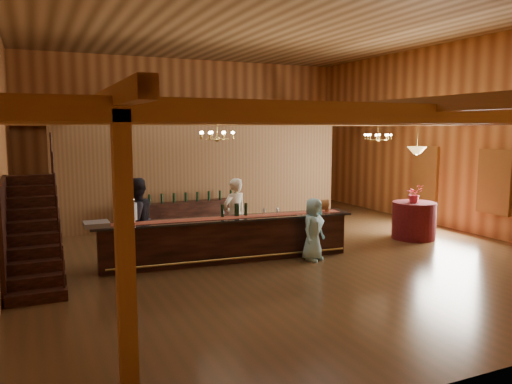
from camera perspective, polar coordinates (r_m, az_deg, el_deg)
name	(u,v)px	position (r m, az deg, el deg)	size (l,w,h in m)	color
floor	(270,247)	(12.72, 1.62, -6.28)	(14.00, 14.00, 0.00)	#48331C
ceiling	(271,23)	(12.62, 1.72, 18.78)	(14.00, 14.00, 0.00)	#A07847
wall_back	(189,134)	(18.91, -7.71, 6.53)	(12.00, 0.10, 5.50)	#BE7B3E
wall_right	(453,136)	(15.93, 21.57, 5.95)	(0.10, 14.00, 5.50)	#BE7B3E
beam_grid	(262,118)	(12.83, 0.67, 8.43)	(11.90, 13.90, 0.39)	brown
support_posts	(279,186)	(12.00, 2.69, 0.65)	(9.20, 10.20, 3.20)	brown
partition_wall	(206,175)	(15.49, -5.70, 1.95)	(9.00, 0.18, 3.10)	brown
window_right_front	(495,182)	(14.89, 25.62, 1.04)	(0.12, 1.05, 1.75)	white
window_right_back	(425,174)	(16.67, 18.80, 1.97)	(0.12, 1.05, 1.75)	white
staircase	(33,232)	(10.57, -24.11, -4.20)	(1.00, 2.80, 2.00)	#411E15
backroom_boxes	(194,199)	(17.56, -7.10, -0.79)	(4.10, 0.60, 1.10)	#411E15
tasting_bar	(228,239)	(11.34, -3.26, -5.39)	(5.95, 1.22, 1.00)	#411E15
beverage_dispenser	(131,210)	(10.85, -14.11, -2.03)	(0.26, 0.26, 0.60)	silver
glass_rack_tray	(96,224)	(10.76, -17.78, -3.52)	(0.50, 0.50, 0.10)	gray
raffle_drum	(322,205)	(12.04, 7.55, -1.49)	(0.34, 0.24, 0.30)	brown
bar_bottle_0	(223,211)	(11.30, -3.85, -2.15)	(0.07, 0.07, 0.30)	black
bar_bottle_1	(236,210)	(11.39, -2.29, -2.07)	(0.07, 0.07, 0.30)	black
bar_bottle_2	(238,210)	(11.41, -2.12, -2.06)	(0.07, 0.07, 0.30)	black
bar_bottle_3	(246,209)	(11.47, -1.17, -2.00)	(0.07, 0.07, 0.30)	black
backbar_shelf	(192,215)	(15.05, -7.34, -2.62)	(2.92, 0.46, 0.82)	#411E15
round_table	(414,220)	(14.23, 17.60, -3.11)	(1.16, 1.16, 1.00)	#3B0C0A
chandelier_left	(217,135)	(11.35, -4.44, 6.50)	(0.80, 0.80, 0.52)	tan
chandelier_right	(378,137)	(15.57, 13.75, 6.16)	(0.80, 0.80, 0.62)	tan
pendant_lamp	(417,150)	(14.02, 17.90, 4.56)	(0.52, 0.52, 0.90)	tan
bartender	(235,215)	(12.05, -2.46, -2.68)	(0.66, 0.43, 1.80)	white
staff_second	(136,221)	(11.37, -13.53, -3.22)	(0.93, 0.72, 1.91)	black
guest	(313,229)	(11.41, 6.56, -4.25)	(0.70, 0.45, 1.43)	#93D9E6
floor_plant	(297,199)	(17.25, 4.74, -0.76)	(0.63, 0.51, 1.14)	#2D6A28
table_flowers	(414,194)	(14.01, 17.65, -0.19)	(0.44, 0.38, 0.49)	#C42F44
table_vase	(414,196)	(14.31, 17.66, -0.45)	(0.14, 0.14, 0.28)	tan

